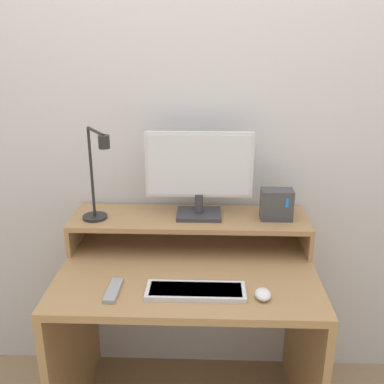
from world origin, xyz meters
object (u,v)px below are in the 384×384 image
Objects in this scene: monitor at (199,172)px; router_dock at (277,204)px; mouse at (263,294)px; remote_control at (113,291)px; keyboard at (196,291)px; desk_lamp at (97,181)px.

monitor is 0.36m from router_dock.
mouse reaches higher than remote_control.
keyboard is 0.30m from remote_control.
mouse is 0.49× the size of remote_control.
mouse is at bearing -60.42° from monitor.
monitor is 1.25× the size of keyboard.
router_dock is 0.45m from mouse.
desk_lamp is 0.46m from remote_control.
keyboard is (-0.00, -0.40, -0.33)m from monitor.
router_dock is (0.75, 0.07, -0.12)m from desk_lamp.
monitor is at bearing 119.58° from mouse.
desk_lamp is 5.26× the size of mouse.
remote_control is (-0.54, 0.02, -0.01)m from mouse.
router_dock is 0.54m from keyboard.
mouse is (0.24, -0.42, -0.33)m from monitor.
router_dock is at bearing 5.17° from desk_lamp.
router_dock is (0.33, -0.02, -0.14)m from monitor.
desk_lamp is at bearing 109.74° from remote_control.
monitor is 3.37× the size of router_dock.
desk_lamp is at bearing 143.33° from keyboard.
keyboard is at bearing -36.67° from desk_lamp.
desk_lamp reaches higher than mouse.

